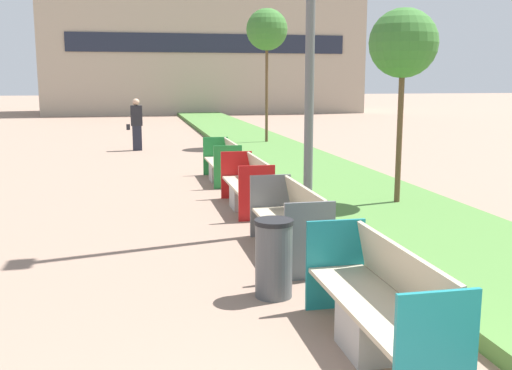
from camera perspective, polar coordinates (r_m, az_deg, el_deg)
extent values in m
cube|color=#4C7A38|center=(14.32, 5.95, 0.92)|extent=(2.80, 120.00, 0.18)
cube|color=tan|center=(44.05, -5.12, 12.45)|extent=(21.52, 8.28, 8.42)
cube|color=#1E2333|center=(39.92, -4.42, 13.31)|extent=(18.08, 0.08, 1.20)
cube|color=#ADA8A0|center=(5.44, 11.21, -13.39)|extent=(0.52, 0.60, 0.42)
cube|color=#BCAD8E|center=(5.35, 11.30, -11.13)|extent=(0.58, 2.07, 0.05)
cube|color=#BCAD8E|center=(5.37, 14.08, -8.18)|extent=(0.14, 1.99, 0.48)
cube|color=#197A7F|center=(4.47, 16.75, -15.34)|extent=(0.62, 0.04, 0.94)
cube|color=#197A7F|center=(6.27, 7.54, -7.52)|extent=(0.62, 0.04, 0.94)
cube|color=#ADA8A0|center=(8.12, 3.00, -5.27)|extent=(0.52, 0.60, 0.42)
cube|color=#BCAD8E|center=(8.06, 3.01, -3.69)|extent=(0.58, 2.01, 0.05)
cube|color=#BCAD8E|center=(8.08, 4.89, -1.78)|extent=(0.14, 1.93, 0.48)
cube|color=slate|center=(7.10, 5.11, -5.35)|extent=(0.62, 0.04, 0.94)
cube|color=slate|center=(9.03, 1.38, -1.98)|extent=(0.62, 0.04, 0.94)
cube|color=#ADA8A0|center=(11.01, -0.99, -1.18)|extent=(0.52, 0.60, 0.42)
cube|color=#BCAD8E|center=(10.96, -0.99, 0.00)|extent=(0.58, 1.96, 0.05)
cube|color=#BCAD8E|center=(10.97, 0.39, 1.40)|extent=(0.14, 1.88, 0.48)
cube|color=red|center=(10.00, 0.07, -0.79)|extent=(0.62, 0.04, 0.94)
cube|color=red|center=(11.93, -1.88, 0.98)|extent=(0.62, 0.04, 0.94)
cube|color=#ADA8A0|center=(13.98, -3.31, 1.22)|extent=(0.52, 0.60, 0.42)
cube|color=#BCAD8E|center=(13.95, -3.32, 2.16)|extent=(0.58, 1.91, 0.05)
cube|color=#BCAD8E|center=(13.96, -2.23, 3.26)|extent=(0.14, 1.83, 0.48)
cube|color=#238C3D|center=(12.99, -2.70, 1.72)|extent=(0.62, 0.04, 0.94)
cube|color=#238C3D|center=(14.90, -3.87, 2.78)|extent=(0.62, 0.04, 0.94)
cylinder|color=#4C4F51|center=(6.56, 1.70, -7.21)|extent=(0.41, 0.41, 0.81)
cylinder|color=black|center=(6.44, 1.72, -3.54)|extent=(0.42, 0.42, 0.05)
cylinder|color=brown|center=(10.88, 13.49, 4.33)|extent=(0.10, 0.10, 2.63)
sphere|color=#38702D|center=(10.85, 13.86, 12.99)|extent=(1.19, 1.19, 1.19)
cylinder|color=brown|center=(21.02, 1.02, 8.60)|extent=(0.10, 0.10, 3.63)
sphere|color=#38702D|center=(21.08, 1.04, 14.60)|extent=(1.41, 1.41, 1.41)
cube|color=#232633|center=(20.37, -11.25, 4.41)|extent=(0.30, 0.22, 0.82)
cube|color=#232328|center=(20.32, -11.32, 6.50)|extent=(0.38, 0.24, 0.67)
sphere|color=tan|center=(20.30, -11.36, 7.76)|extent=(0.23, 0.23, 0.23)
cube|color=#232328|center=(20.34, -12.07, 5.42)|extent=(0.12, 0.20, 0.18)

